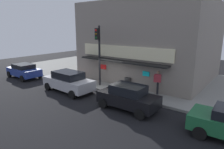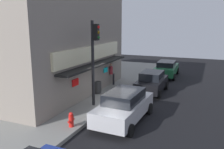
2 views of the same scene
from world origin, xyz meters
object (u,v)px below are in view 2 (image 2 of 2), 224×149
(parked_car_black, at_px, (152,82))
(parked_car_green, at_px, (166,68))
(fire_hydrant, at_px, (71,120))
(parked_car_silver, at_px, (124,106))
(traffic_light, at_px, (94,52))
(trash_can, at_px, (98,87))
(potted_plant_by_window, at_px, (87,83))
(pedestrian, at_px, (111,73))
(potted_plant_by_doorway, at_px, (50,103))

(parked_car_black, bearing_deg, parked_car_green, 0.42)
(fire_hydrant, distance_m, parked_car_silver, 2.89)
(traffic_light, bearing_deg, parked_car_silver, -117.59)
(trash_can, distance_m, potted_plant_by_window, 1.09)
(parked_car_black, xyz_separation_m, parked_car_silver, (-5.90, 0.04, 0.03))
(fire_hydrant, distance_m, parked_car_green, 14.31)
(traffic_light, distance_m, fire_hydrant, 4.44)
(potted_plant_by_window, xyz_separation_m, parked_car_black, (2.03, -4.49, 0.07))
(pedestrian, distance_m, potted_plant_by_window, 2.62)
(fire_hydrant, xyz_separation_m, parked_car_green, (14.17, -2.01, 0.26))
(pedestrian, bearing_deg, potted_plant_by_window, 158.28)
(potted_plant_by_doorway, bearing_deg, parked_car_silver, -77.69)
(potted_plant_by_doorway, xyz_separation_m, parked_car_black, (6.80, -4.17, 0.08))
(fire_hydrant, bearing_deg, potted_plant_by_doorway, 61.42)
(fire_hydrant, relative_size, pedestrian, 0.42)
(potted_plant_by_window, height_order, parked_car_green, parked_car_green)
(potted_plant_by_doorway, bearing_deg, parked_car_green, -17.56)
(potted_plant_by_window, xyz_separation_m, parked_car_silver, (-3.88, -4.45, 0.10))
(traffic_light, distance_m, parked_car_green, 11.44)
(pedestrian, relative_size, parked_car_green, 0.39)
(trash_can, xyz_separation_m, parked_car_silver, (-3.62, -3.40, 0.25))
(trash_can, height_order, potted_plant_by_doorway, potted_plant_by_doorway)
(fire_hydrant, bearing_deg, traffic_light, 6.64)
(parked_car_black, height_order, parked_car_silver, parked_car_silver)
(traffic_light, relative_size, pedestrian, 2.87)
(traffic_light, distance_m, trash_can, 3.85)
(parked_car_green, bearing_deg, potted_plant_by_doorway, 162.44)
(traffic_light, xyz_separation_m, potted_plant_by_window, (2.62, 2.05, -2.72))
(traffic_light, xyz_separation_m, potted_plant_by_doorway, (-2.15, 1.72, -2.73))
(potted_plant_by_window, distance_m, parked_car_green, 9.36)
(traffic_light, distance_m, pedestrian, 5.63)
(parked_car_green, bearing_deg, traffic_light, 167.56)
(trash_can, bearing_deg, traffic_light, -157.11)
(traffic_light, xyz_separation_m, parked_car_green, (10.86, -2.40, -2.68))
(fire_hydrant, height_order, pedestrian, pedestrian)
(fire_hydrant, bearing_deg, trash_can, 13.71)
(fire_hydrant, bearing_deg, parked_car_green, -8.08)
(traffic_light, relative_size, parked_car_green, 1.12)
(trash_can, height_order, potted_plant_by_window, potted_plant_by_window)
(traffic_light, distance_m, potted_plant_by_window, 4.30)
(trash_can, bearing_deg, potted_plant_by_window, 76.06)
(fire_hydrant, height_order, parked_car_silver, parked_car_silver)
(fire_hydrant, height_order, potted_plant_by_doorway, potted_plant_by_doorway)
(potted_plant_by_doorway, bearing_deg, fire_hydrant, -118.58)
(parked_car_black, height_order, parked_car_green, parked_car_black)
(fire_hydrant, relative_size, parked_car_black, 0.19)
(pedestrian, relative_size, potted_plant_by_doorway, 1.79)
(parked_car_black, relative_size, parked_car_silver, 0.85)
(traffic_light, relative_size, potted_plant_by_doorway, 5.14)
(pedestrian, bearing_deg, potted_plant_by_doorway, 174.97)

